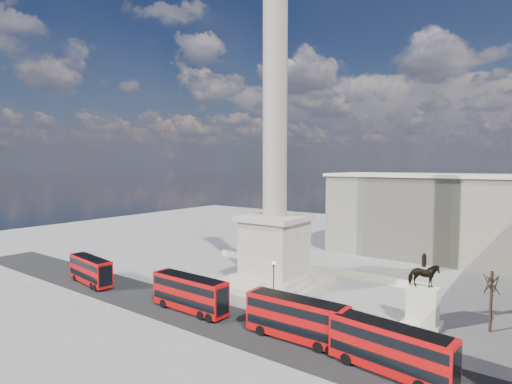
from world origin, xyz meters
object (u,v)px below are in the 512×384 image
Objects in this scene: red_bus_a at (190,293)px; red_bus_e at (91,270)px; equestrian_statue at (423,300)px; nelsons_column at (275,201)px; red_bus_b at (297,318)px; pedestrian_standing at (434,356)px; victorian_lamp at (274,279)px; pedestrian_crossing at (371,323)px; pedestrian_walking at (320,308)px; red_bus_c at (391,349)px.

red_bus_e is (-20.74, -0.92, -0.16)m from red_bus_a.
nelsons_column is at bearing 173.97° from equestrian_statue.
equestrian_statue is (9.55, 12.03, 0.54)m from red_bus_b.
nelsons_column is at bearing -60.82° from pedestrian_standing.
nelsons_column is 12.52m from victorian_lamp.
red_bus_e is 6.10× the size of pedestrian_crossing.
pedestrian_crossing is at bearing 19.75° from red_bus_e.
equestrian_statue reaches higher than pedestrian_walking.
victorian_lamp is (-18.02, 8.47, 1.08)m from red_bus_c.
victorian_lamp is 3.36× the size of pedestrian_crossing.
pedestrian_walking is at bearing 2.25° from victorian_lamp.
nelsons_column reaches higher than pedestrian_crossing.
red_bus_b is 6.53× the size of pedestrian_crossing.
red_bus_a is at bearing -28.92° from pedestrian_standing.
pedestrian_crossing is (41.14, 8.67, -1.33)m from red_bus_e.
pedestrian_walking is at bearing 98.52° from red_bus_b.
victorian_lamp is at bearing 161.30° from red_bus_c.
nelsons_column is 26.71× the size of pedestrian_standing.
red_bus_b reaches higher than pedestrian_walking.
red_bus_e is (-45.81, -0.71, -0.14)m from red_bus_c.
red_bus_b is at bearing 10.53° from red_bus_e.
pedestrian_standing is at bearing 8.11° from red_bus_a.
victorian_lamp is at bearing 50.28° from red_bus_a.
red_bus_b is 1.07× the size of red_bus_e.
pedestrian_crossing is at bearing -129.57° from equestrian_statue.
pedestrian_standing reaches higher than pedestrian_crossing.
equestrian_statue is (24.57, 12.78, 0.57)m from red_bus_a.
red_bus_a is 1.91× the size of victorian_lamp.
red_bus_e is at bearing -163.17° from equestrian_statue.
victorian_lamp is at bearing 45.68° from pedestrian_crossing.
victorian_lamp is 3.11× the size of pedestrian_standing.
red_bus_b is 1.01× the size of red_bus_c.
red_bus_b is at bearing 100.26° from pedestrian_crossing.
pedestrian_standing is at bearing 11.68° from red_bus_b.
nelsons_column is at bearing 148.09° from pedestrian_walking.
equestrian_statue is at bearing -6.03° from nelsons_column.
red_bus_a is at bearing 68.67° from pedestrian_crossing.
red_bus_b reaches higher than red_bus_e.
equestrian_statue is (21.95, -2.32, -9.99)m from nelsons_column.
nelsons_column reaches higher than red_bus_a.
red_bus_c is at bearing 8.74° from red_bus_e.
red_bus_b is at bearing -49.18° from nelsons_column.
red_bus_b is 13.20m from pedestrian_standing.
pedestrian_walking is (-1.29, 7.78, -1.50)m from red_bus_b.
equestrian_statue is 4.50× the size of pedestrian_standing.
red_bus_e is at bearing -165.96° from pedestrian_walking.
red_bus_a is 27.70m from equestrian_statue.
pedestrian_standing is at bearing -12.64° from victorian_lamp.
red_bus_a is at bearing -152.51° from equestrian_statue.
red_bus_e reaches higher than pedestrian_standing.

